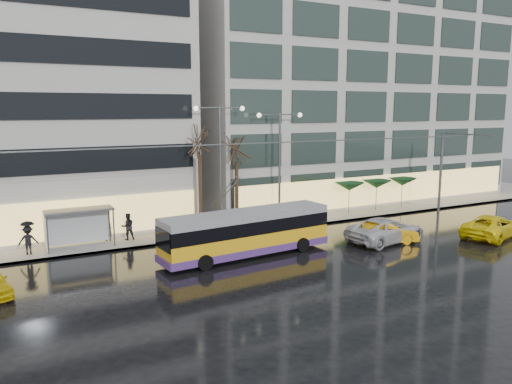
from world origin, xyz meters
TOP-DOWN VIEW (x-y plane):
  - ground at (0.00, 0.00)m, footprint 140.00×140.00m
  - sidewalk at (2.00, 14.00)m, footprint 80.00×10.00m
  - kerb at (2.00, 9.05)m, footprint 80.00×0.10m
  - building_right at (19.00, 19.00)m, footprint 32.00×14.00m
  - trolleybus at (0.87, 4.24)m, footprint 11.16×4.56m
  - catenary at (1.00, 7.94)m, footprint 42.24×5.12m
  - bus_shelter at (-8.38, 10.69)m, footprint 4.20×1.60m
  - street_lamp_near at (2.00, 10.80)m, footprint 3.96×0.36m
  - street_lamp_far at (7.00, 10.80)m, footprint 3.96×0.36m
  - tree_a at (0.50, 11.00)m, footprint 3.20×3.20m
  - tree_b at (3.50, 11.20)m, footprint 3.20×3.20m
  - parasol_a at (14.00, 11.00)m, footprint 2.50×2.50m
  - parasol_b at (17.00, 11.00)m, footprint 2.50×2.50m
  - parasol_c at (20.00, 11.00)m, footprint 2.50×2.50m
  - taxi_b at (10.49, 2.56)m, footprint 4.60×2.81m
  - taxi_c at (18.29, 0.27)m, footprint 6.22×4.15m
  - sedan_silver at (10.77, 2.83)m, footprint 6.26×3.52m
  - pedestrian_a at (-6.08, 11.35)m, footprint 1.18×1.19m
  - pedestrian_b at (-4.84, 10.97)m, footprint 0.91×0.72m
  - pedestrian_c at (-11.07, 10.30)m, footprint 1.25×0.94m

SIDE VIEW (x-z plane):
  - ground at x=0.00m, z-range 0.00..0.00m
  - sidewalk at x=2.00m, z-range 0.00..0.15m
  - kerb at x=2.00m, z-range 0.00..0.15m
  - taxi_b at x=10.49m, z-range 0.00..1.43m
  - taxi_c at x=18.29m, z-range 0.00..1.59m
  - sedan_silver at x=10.77m, z-range 0.00..1.65m
  - pedestrian_b at x=-4.84m, z-range 0.15..1.98m
  - pedestrian_c at x=-11.07m, z-range 0.21..2.32m
  - trolleybus at x=0.87m, z-range -1.17..3.93m
  - pedestrian_a at x=-6.08m, z-range 0.54..2.73m
  - bus_shelter at x=-8.38m, z-range 0.71..3.22m
  - parasol_a at x=14.00m, z-range 1.12..3.77m
  - parasol_b at x=17.00m, z-range 1.12..3.77m
  - parasol_c at x=20.00m, z-range 1.12..3.77m
  - catenary at x=1.00m, z-range 0.75..7.75m
  - street_lamp_far at x=7.00m, z-range 1.45..9.98m
  - street_lamp_near at x=2.00m, z-range 1.48..10.51m
  - tree_b at x=3.50m, z-range 2.55..10.25m
  - tree_a at x=0.50m, z-range 2.89..11.29m
  - building_right at x=19.00m, z-range 0.15..25.15m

